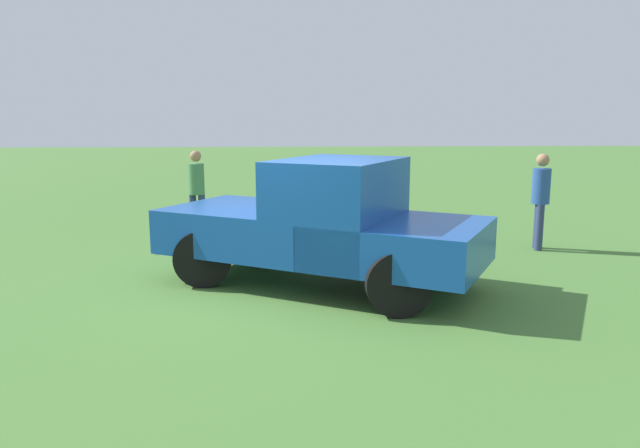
% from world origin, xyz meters
% --- Properties ---
extents(ground_plane, '(80.00, 80.00, 0.00)m').
position_xyz_m(ground_plane, '(0.00, 0.00, 0.00)').
color(ground_plane, '#477533').
extents(pickup_truck, '(4.95, 3.92, 1.83)m').
position_xyz_m(pickup_truck, '(-0.60, -0.26, 0.95)').
color(pickup_truck, black).
rests_on(pickup_truck, ground_plane).
extents(person_bystander, '(0.40, 0.40, 1.73)m').
position_xyz_m(person_bystander, '(1.82, -4.19, 0.98)').
color(person_bystander, navy).
rests_on(person_bystander, ground_plane).
extents(person_visitor, '(0.39, 0.39, 1.76)m').
position_xyz_m(person_visitor, '(-4.63, -2.46, 1.00)').
color(person_visitor, navy).
rests_on(person_visitor, ground_plane).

